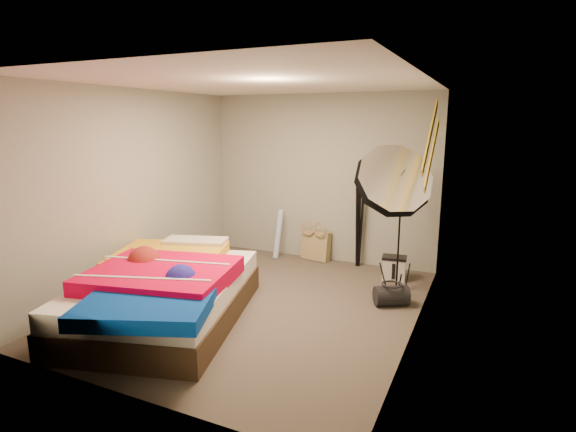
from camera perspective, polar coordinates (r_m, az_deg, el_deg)
The scene contains 15 objects.
floor at distance 5.36m, azimuth -3.71°, elevation -11.12°, with size 4.00×4.00×0.00m, color #50443B.
ceiling at distance 4.95m, azimuth -4.12°, elevation 16.58°, with size 4.00×4.00×0.00m, color silver.
wall_back at distance 6.81m, azimuth 4.15°, elevation 4.76°, with size 3.50×3.50×0.00m, color gray.
wall_front at distance 3.42m, azimuth -20.06°, elevation -3.13°, with size 3.50×3.50×0.00m, color gray.
wall_left at distance 6.03m, azimuth -18.71°, elevation 3.23°, with size 4.00×4.00×0.00m, color gray.
wall_right at distance 4.46m, azimuth 16.30°, elevation 0.50°, with size 4.00×4.00×0.00m, color gray.
tote_bag at distance 6.93m, azimuth 3.57°, elevation -3.77°, with size 0.45×0.13×0.45m, color tan.
wrapping_roll at distance 6.99m, azimuth -1.24°, elevation -2.28°, with size 0.09×0.09×0.76m, color #5E91D4.
camera_case at distance 6.25m, azimuth 13.30°, elevation -6.55°, with size 0.30×0.21×0.30m, color beige.
duffel_bag at distance 5.41m, azimuth 12.98°, elevation -9.83°, with size 0.24×0.24×0.39m, color black.
wall_stripe_upper at distance 4.98m, azimuth 17.59°, elevation 9.70°, with size 0.02×1.10×0.10m, color gold.
wall_stripe_lower at distance 5.23m, azimuth 17.81°, elevation 7.57°, with size 0.02×1.10×0.10m, color gold.
bed at distance 5.03m, azimuth -15.33°, elevation -9.13°, with size 2.13×2.61×0.65m.
photo_umbrella at distance 5.40m, azimuth 13.08°, elevation 4.13°, with size 0.94×1.06×1.94m.
camera_tripod at distance 6.57m, azimuth 9.02°, elevation 0.23°, with size 0.08×0.08×1.36m.
Camera 1 is at (2.36, -4.33, 2.10)m, focal length 28.00 mm.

